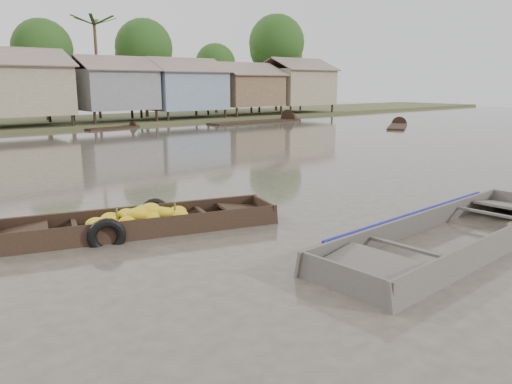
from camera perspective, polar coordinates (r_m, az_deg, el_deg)
ground at (r=9.79m, az=5.12°, el=-6.12°), size 120.00×120.00×0.00m
riverbank at (r=39.60m, az=-26.19°, el=11.09°), size 120.00×12.47×10.22m
banana_boat at (r=10.91m, az=-13.23°, el=-3.57°), size 5.96×2.95×0.80m
viewer_boat at (r=10.65m, az=21.84°, el=-5.13°), size 7.35×2.20×0.59m
distant_boats at (r=32.99m, az=-15.26°, el=6.46°), size 46.98×14.64×0.35m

